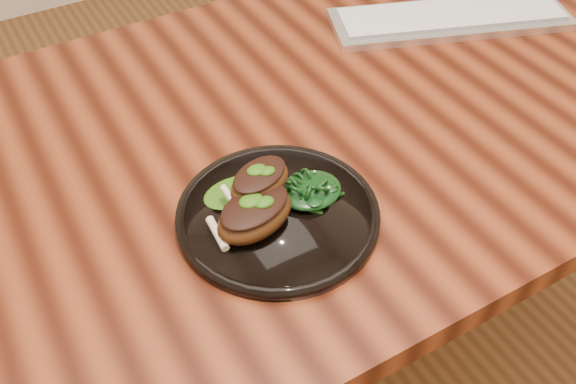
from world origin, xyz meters
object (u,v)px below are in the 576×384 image
object	(u,v)px
plate	(278,215)
keyboard	(451,18)
desk	(282,167)
lamb_chop_front	(254,214)
greens_heap	(311,187)

from	to	relation	value
plate	keyboard	bearing A→B (deg)	27.86
desk	lamb_chop_front	bearing A→B (deg)	-128.07
desk	keyboard	size ratio (longest dim) A/B	3.50
desk	plate	xyz separation A→B (m)	(-0.10, -0.16, 0.09)
desk	keyboard	world-z (taller)	keyboard
desk	greens_heap	size ratio (longest dim) A/B	19.22
lamb_chop_front	keyboard	size ratio (longest dim) A/B	0.27
plate	greens_heap	bearing A→B (deg)	5.19
desk	greens_heap	xyz separation A→B (m)	(-0.05, -0.16, 0.11)
desk	greens_heap	world-z (taller)	greens_heap
desk	lamb_chop_front	world-z (taller)	lamb_chop_front
greens_heap	keyboard	xyz separation A→B (m)	(0.47, 0.27, -0.02)
plate	greens_heap	xyz separation A→B (m)	(0.05, 0.00, 0.02)
lamb_chop_front	desk	bearing A→B (deg)	51.93
desk	plate	world-z (taller)	plate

